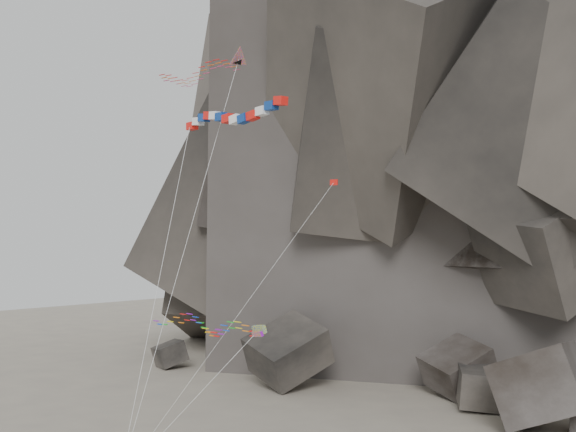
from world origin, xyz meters
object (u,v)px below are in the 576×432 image
Objects in this scene: delta_kite at (194,74)px; parafoil_kite at (199,323)px; banner_kite at (230,117)px; pennant_kite at (292,239)px.

delta_kite is 2.37× the size of parafoil_kite.
banner_kite is 9.37m from pennant_kite.
delta_kite reaches higher than pennant_kite.
pennant_kite is (10.28, -0.67, -12.66)m from delta_kite.
delta_kite is 19.44m from parafoil_kite.
delta_kite is at bearing 155.58° from parafoil_kite.
parafoil_kite is at bearing -28.67° from delta_kite.
delta_kite reaches higher than parafoil_kite.
pennant_kite reaches higher than parafoil_kite.
pennant_kite is (5.05, 3.57, 5.58)m from parafoil_kite.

